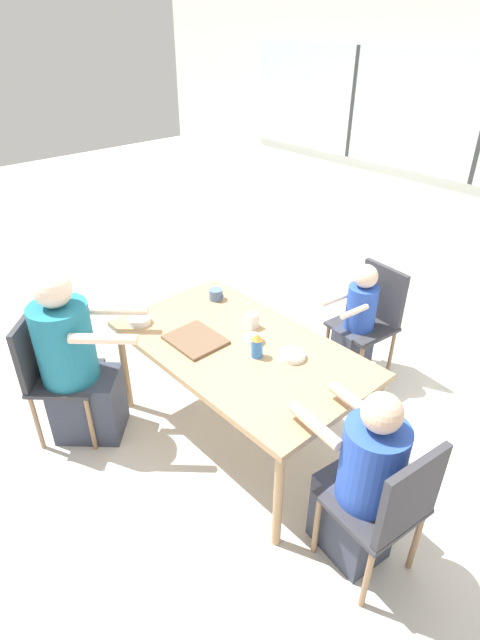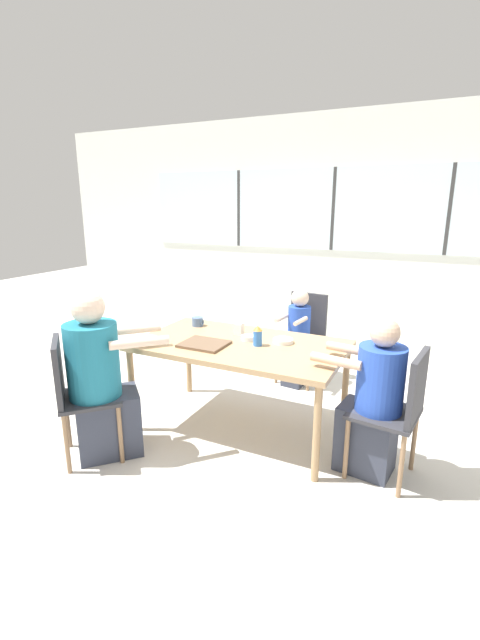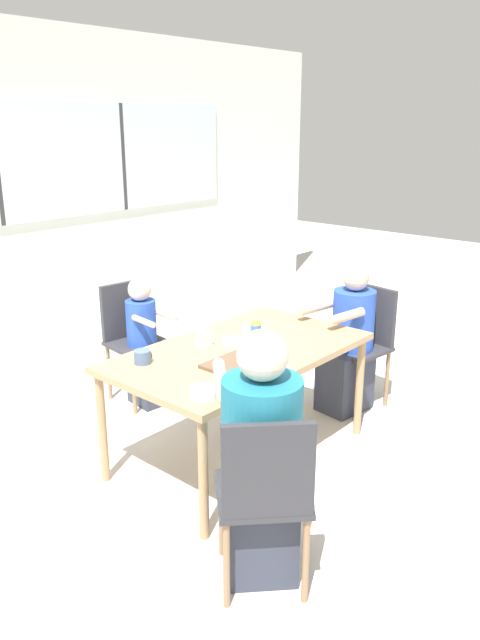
% 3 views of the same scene
% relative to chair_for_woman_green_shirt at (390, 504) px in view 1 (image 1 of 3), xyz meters
% --- Properties ---
extents(ground_plane, '(16.00, 16.00, 0.00)m').
position_rel_chair_for_woman_green_shirt_xyz_m(ground_plane, '(-1.18, 0.16, -0.52)').
color(ground_plane, beige).
extents(wall_back_with_windows, '(8.40, 0.08, 2.80)m').
position_rel_chair_for_woman_green_shirt_xyz_m(wall_back_with_windows, '(-1.18, 2.84, 0.90)').
color(wall_back_with_windows, silver).
rests_on(wall_back_with_windows, ground_plane).
extents(dining_table, '(1.56, 0.91, 0.71)m').
position_rel_chair_for_woman_green_shirt_xyz_m(dining_table, '(-1.18, 0.16, 0.13)').
color(dining_table, tan).
rests_on(dining_table, ground_plane).
extents(chair_for_woman_green_shirt, '(0.45, 0.45, 0.87)m').
position_rel_chair_for_woman_green_shirt_xyz_m(chair_for_woman_green_shirt, '(0.00, 0.00, 0.00)').
color(chair_for_woman_green_shirt, '#333338').
rests_on(chair_for_woman_green_shirt, ground_plane).
extents(chair_for_man_blue_shirt, '(0.57, 0.57, 0.87)m').
position_rel_chair_for_woman_green_shirt_xyz_m(chair_for_man_blue_shirt, '(-2.01, -0.70, 0.00)').
color(chair_for_man_blue_shirt, '#333338').
rests_on(chair_for_man_blue_shirt, ground_plane).
extents(chair_for_toddler, '(0.44, 0.44, 0.87)m').
position_rel_chair_for_woman_green_shirt_xyz_m(chair_for_toddler, '(-1.04, 1.34, 0.00)').
color(chair_for_toddler, '#333338').
rests_on(chair_for_toddler, ground_plane).
extents(person_woman_green_shirt, '(0.58, 0.37, 1.06)m').
position_rel_chair_for_woman_green_shirt_xyz_m(person_woman_green_shirt, '(-0.17, 0.02, -0.05)').
color(person_woman_green_shirt, '#333847').
rests_on(person_woman_green_shirt, ground_plane).
extents(person_man_blue_shirt, '(0.69, 0.70, 1.19)m').
position_rel_chair_for_woman_green_shirt_xyz_m(person_man_blue_shirt, '(-1.89, -0.58, 0.01)').
color(person_man_blue_shirt, '#333847').
rests_on(person_man_blue_shirt, ground_plane).
extents(person_toddler, '(0.26, 0.42, 0.95)m').
position_rel_chair_for_woman_green_shirt_xyz_m(person_toddler, '(-1.06, 1.19, -0.08)').
color(person_toddler, '#333847').
rests_on(person_toddler, ground_plane).
extents(food_tray_dark, '(0.33, 0.28, 0.02)m').
position_rel_chair_for_woman_green_shirt_xyz_m(food_tray_dark, '(-1.40, -0.01, 0.20)').
color(food_tray_dark, brown).
rests_on(food_tray_dark, dining_table).
extents(coffee_mug, '(0.10, 0.09, 0.08)m').
position_rel_chair_for_woman_green_shirt_xyz_m(coffee_mug, '(-1.71, 0.42, 0.23)').
color(coffee_mug, slate).
rests_on(coffee_mug, dining_table).
extents(sippy_cup, '(0.07, 0.07, 0.15)m').
position_rel_chair_for_woman_green_shirt_xyz_m(sippy_cup, '(-1.04, 0.16, 0.27)').
color(sippy_cup, blue).
rests_on(sippy_cup, dining_table).
extents(milk_carton_small, '(0.07, 0.07, 0.09)m').
position_rel_chair_for_woman_green_shirt_xyz_m(milk_carton_small, '(-1.29, 0.35, 0.23)').
color(milk_carton_small, silver).
rests_on(milk_carton_small, dining_table).
extents(bowl_white_shallow, '(0.15, 0.15, 0.03)m').
position_rel_chair_for_woman_green_shirt_xyz_m(bowl_white_shallow, '(-0.89, 0.30, 0.20)').
color(bowl_white_shallow, white).
rests_on(bowl_white_shallow, dining_table).
extents(bowl_cereal, '(0.11, 0.11, 0.04)m').
position_rel_chair_for_woman_green_shirt_xyz_m(bowl_cereal, '(-1.15, 0.25, 0.21)').
color(bowl_cereal, white).
rests_on(bowl_cereal, dining_table).
extents(bowl_fruit, '(0.15, 0.15, 0.04)m').
position_rel_chair_for_woman_green_shirt_xyz_m(bowl_fruit, '(-1.80, -0.15, 0.21)').
color(bowl_fruit, white).
rests_on(bowl_fruit, dining_table).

